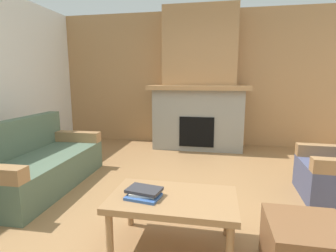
# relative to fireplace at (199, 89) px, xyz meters

# --- Properties ---
(ground) EXTENTS (9.00, 9.00, 0.00)m
(ground) POSITION_rel_fireplace_xyz_m (0.00, -2.62, -1.16)
(ground) COLOR olive
(wall_back_wood_panel) EXTENTS (6.00, 0.12, 2.70)m
(wall_back_wood_panel) POSITION_rel_fireplace_xyz_m (0.00, 0.38, 0.19)
(wall_back_wood_panel) COLOR #A87A4C
(wall_back_wood_panel) RESTS_ON ground
(fireplace) EXTENTS (1.90, 0.82, 2.70)m
(fireplace) POSITION_rel_fireplace_xyz_m (0.00, 0.00, 0.00)
(fireplace) COLOR gray
(fireplace) RESTS_ON ground
(couch) EXTENTS (0.89, 1.82, 0.85)m
(couch) POSITION_rel_fireplace_xyz_m (-1.85, -2.39, -0.88)
(couch) COLOR #4C604C
(couch) RESTS_ON ground
(coffee_table) EXTENTS (1.00, 0.60, 0.43)m
(coffee_table) POSITION_rel_fireplace_xyz_m (0.04, -3.27, -0.79)
(coffee_table) COLOR #997047
(coffee_table) RESTS_ON ground
(ottoman) EXTENTS (0.52, 0.52, 0.40)m
(ottoman) POSITION_rel_fireplace_xyz_m (0.99, -3.44, -0.96)
(ottoman) COLOR brown
(ottoman) RESTS_ON ground
(book_stack_near_edge) EXTENTS (0.29, 0.25, 0.07)m
(book_stack_near_edge) POSITION_rel_fireplace_xyz_m (-0.18, -3.31, -0.70)
(book_stack_near_edge) COLOR #335699
(book_stack_near_edge) RESTS_ON coffee_table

